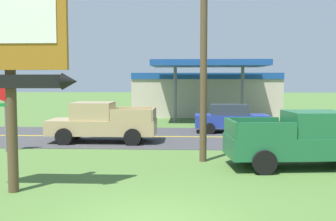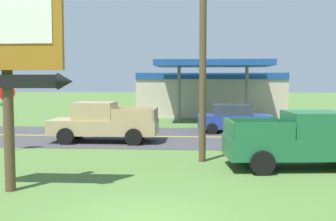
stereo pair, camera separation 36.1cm
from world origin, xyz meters
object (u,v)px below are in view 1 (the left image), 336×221
object	(u,v)px
pickup_green_parked_on_lawn	(304,140)
car_blue_mid_lane	(231,118)
motel_sign	(10,51)
utility_pole	(204,21)
pickup_tan_on_road	(101,123)
stop_sign	(5,104)
gas_station	(205,93)

from	to	relation	value
pickup_green_parked_on_lawn	car_blue_mid_lane	bearing A→B (deg)	99.58
motel_sign	pickup_green_parked_on_lawn	world-z (taller)	motel_sign
utility_pole	pickup_tan_on_road	bearing A→B (deg)	137.50
stop_sign	gas_station	distance (m)	20.29
motel_sign	pickup_tan_on_road	size ratio (longest dim) A/B	1.08
motel_sign	gas_station	bearing A→B (deg)	75.84
gas_station	pickup_green_parked_on_lawn	size ratio (longest dim) A/B	2.23
gas_station	pickup_green_parked_on_lawn	world-z (taller)	gas_station
pickup_tan_on_road	car_blue_mid_lane	distance (m)	7.81
utility_pole	gas_station	xyz separation A→B (m)	(0.89, 19.69, -3.24)
gas_station	car_blue_mid_lane	bearing A→B (deg)	-84.89
utility_pole	pickup_tan_on_road	world-z (taller)	utility_pole
gas_station	car_blue_mid_lane	size ratio (longest dim) A/B	2.86
stop_sign	utility_pole	size ratio (longest dim) A/B	0.30
stop_sign	car_blue_mid_lane	distance (m)	12.30
pickup_green_parked_on_lawn	pickup_tan_on_road	size ratio (longest dim) A/B	1.03
pickup_tan_on_road	gas_station	bearing A→B (deg)	69.56
pickup_tan_on_road	motel_sign	bearing A→B (deg)	-92.71
gas_station	pickup_green_parked_on_lawn	xyz separation A→B (m)	(2.58, -20.57, -0.98)
motel_sign	utility_pole	world-z (taller)	utility_pole
stop_sign	pickup_green_parked_on_lawn	xyz separation A→B (m)	(11.73, -2.46, -1.06)
pickup_green_parked_on_lawn	utility_pole	bearing A→B (deg)	165.77
stop_sign	pickup_green_parked_on_lawn	distance (m)	12.03
motel_sign	stop_sign	world-z (taller)	motel_sign
utility_pole	pickup_tan_on_road	xyz separation A→B (m)	(-4.81, 4.41, -4.22)
gas_station	car_blue_mid_lane	xyz separation A→B (m)	(1.01, -11.29, -1.11)
motel_sign	utility_pole	size ratio (longest dim) A/B	0.58
pickup_green_parked_on_lawn	pickup_tan_on_road	bearing A→B (deg)	147.43
stop_sign	pickup_tan_on_road	size ratio (longest dim) A/B	0.57
stop_sign	pickup_tan_on_road	world-z (taller)	stop_sign
gas_station	stop_sign	bearing A→B (deg)	-116.81
motel_sign	utility_pole	bearing A→B (deg)	41.08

